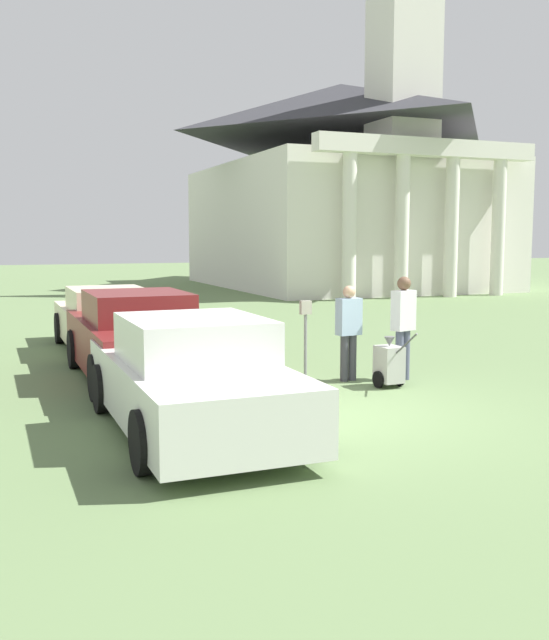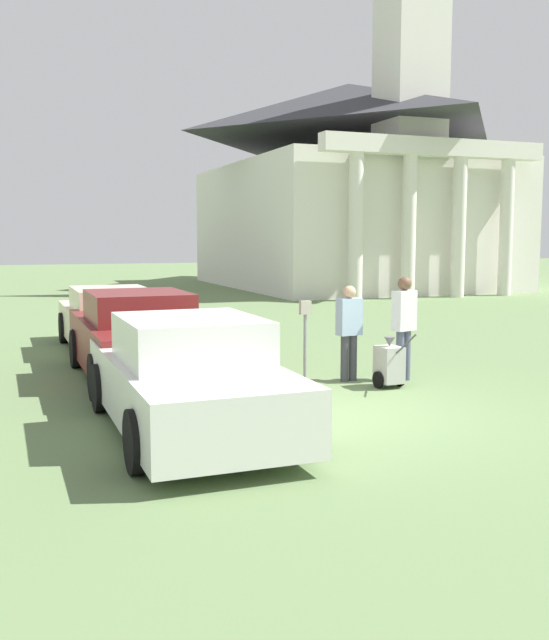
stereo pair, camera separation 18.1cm
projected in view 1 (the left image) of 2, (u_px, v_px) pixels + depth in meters
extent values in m
plane|color=#607A4C|center=(341.00, 411.00, 10.20)|extent=(120.00, 120.00, 0.00)
cube|color=silver|center=(190.00, 388.00, 9.07)|extent=(1.89, 4.64, 0.74)
cube|color=silver|center=(194.00, 339.00, 8.82)|extent=(1.65, 1.95, 0.56)
cylinder|color=black|center=(101.00, 388.00, 10.07)|extent=(0.18, 0.69, 0.69)
cylinder|color=black|center=(224.00, 379.00, 10.75)|extent=(0.18, 0.69, 0.69)
cylinder|color=black|center=(142.00, 442.00, 7.43)|extent=(0.18, 0.69, 0.69)
cylinder|color=black|center=(302.00, 425.00, 8.11)|extent=(0.18, 0.69, 0.69)
cube|color=maroon|center=(136.00, 344.00, 12.44)|extent=(1.86, 4.81, 0.83)
cube|color=maroon|center=(137.00, 307.00, 12.19)|extent=(1.63, 2.02, 0.52)
cylinder|color=black|center=(74.00, 349.00, 13.51)|extent=(0.18, 0.72, 0.72)
cylinder|color=black|center=(167.00, 344.00, 14.18)|extent=(0.18, 0.72, 0.72)
cylinder|color=black|center=(96.00, 378.00, 10.77)|extent=(0.18, 0.72, 0.72)
cylinder|color=black|center=(210.00, 369.00, 11.44)|extent=(0.18, 0.72, 0.72)
cube|color=beige|center=(107.00, 326.00, 15.50)|extent=(1.79, 5.22, 0.72)
cube|color=beige|center=(108.00, 299.00, 15.24)|extent=(1.56, 2.20, 0.48)
cylinder|color=black|center=(59.00, 328.00, 16.69)|extent=(0.18, 0.72, 0.72)
cylinder|color=black|center=(133.00, 325.00, 17.33)|extent=(0.18, 0.72, 0.72)
cylinder|color=black|center=(75.00, 348.00, 13.72)|extent=(0.18, 0.72, 0.72)
cylinder|color=black|center=(163.00, 343.00, 14.36)|extent=(0.18, 0.72, 0.72)
cylinder|color=slate|center=(305.00, 352.00, 11.52)|extent=(0.05, 0.05, 1.24)
cube|color=gray|center=(306.00, 307.00, 11.43)|extent=(0.18, 0.09, 0.22)
cylinder|color=#3F3F47|center=(352.00, 357.00, 12.35)|extent=(0.14, 0.14, 0.80)
cylinder|color=#3F3F47|center=(344.00, 358.00, 12.27)|extent=(0.14, 0.14, 0.80)
cube|color=#99B2CC|center=(349.00, 317.00, 12.23)|extent=(0.44, 0.27, 0.63)
sphere|color=tan|center=(349.00, 292.00, 12.18)|extent=(0.22, 0.22, 0.22)
cylinder|color=#515670|center=(406.00, 355.00, 12.42)|extent=(0.14, 0.14, 0.88)
cylinder|color=#515670|center=(399.00, 356.00, 12.31)|extent=(0.14, 0.14, 0.88)
cube|color=silver|center=(403.00, 310.00, 12.27)|extent=(0.47, 0.34, 0.69)
sphere|color=brown|center=(404.00, 283.00, 12.22)|extent=(0.24, 0.24, 0.24)
cube|color=#B2B2AD|center=(389.00, 364.00, 11.80)|extent=(0.38, 0.46, 0.60)
cone|color=#59595B|center=(389.00, 341.00, 11.75)|extent=(0.18, 0.18, 0.16)
cylinder|color=#4C4C4C|center=(406.00, 344.00, 11.33)|extent=(0.06, 0.59, 0.43)
cylinder|color=black|center=(378.00, 380.00, 11.74)|extent=(0.06, 0.28, 0.28)
cylinder|color=black|center=(399.00, 378.00, 11.91)|extent=(0.06, 0.28, 0.28)
cube|color=silver|center=(339.00, 227.00, 36.48)|extent=(11.93, 14.72, 6.05)
pyramid|color=#333338|center=(340.00, 112.00, 35.82)|extent=(12.17, 15.02, 2.72)
cylinder|color=silver|center=(349.00, 227.00, 27.83)|extent=(0.56, 0.56, 5.74)
cylinder|color=silver|center=(402.00, 228.00, 28.71)|extent=(0.56, 0.56, 5.74)
cylinder|color=silver|center=(452.00, 228.00, 29.58)|extent=(0.56, 0.56, 5.74)
cylinder|color=silver|center=(498.00, 228.00, 30.46)|extent=(0.56, 0.56, 5.74)
cube|color=silver|center=(429.00, 147.00, 28.78)|extent=(10.14, 0.70, 0.70)
cube|color=silver|center=(403.00, 48.00, 30.21)|extent=(2.40, 2.40, 8.85)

